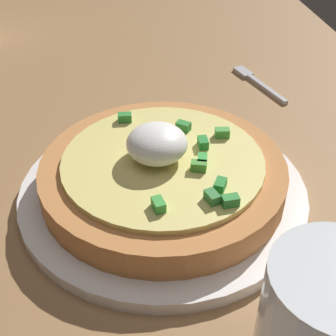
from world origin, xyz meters
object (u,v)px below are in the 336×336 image
Objects in this scene: pizza at (168,171)px; fork at (259,81)px; plate at (168,191)px; cup_near at (331,332)px.

fork is at bearing -37.00° from pizza.
plate is 2.48× the size of fork.
pizza is at bearing 19.27° from cup_near.
pizza is 2.23× the size of cup_near.
cup_near is (-18.25, -6.38, 1.70)cm from pizza.
pizza is (0.00, 0.01, 2.22)cm from plate.
plate is at bearing 19.24° from cup_near.
pizza is 24.89cm from fork.
plate is 1.19× the size of pizza.
plate is 2.22cm from pizza.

